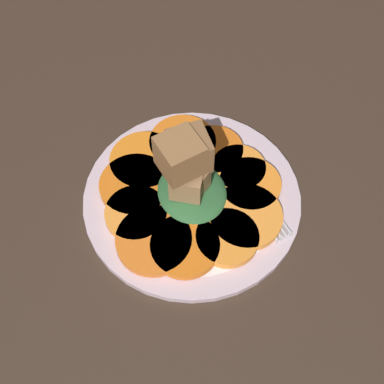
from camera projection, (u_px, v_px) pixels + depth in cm
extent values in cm
cube|color=#38281E|center=(192.00, 204.00, 71.10)|extent=(120.00, 120.00, 2.00)
cylinder|color=silver|center=(192.00, 198.00, 69.82)|extent=(28.32, 28.32, 1.00)
cylinder|color=white|center=(192.00, 198.00, 69.78)|extent=(22.65, 22.65, 1.00)
cylinder|color=orange|center=(246.00, 217.00, 67.08)|extent=(9.26, 9.26, 1.10)
cylinder|color=orange|center=(250.00, 185.00, 69.58)|extent=(8.14, 8.14, 1.10)
cylinder|color=orange|center=(238.00, 169.00, 70.92)|extent=(7.25, 7.25, 1.10)
cylinder|color=orange|center=(214.00, 151.00, 72.49)|extent=(7.99, 7.99, 1.10)
cylinder|color=orange|center=(183.00, 143.00, 73.18)|extent=(9.16, 9.16, 1.10)
cylinder|color=orange|center=(144.00, 161.00, 71.59)|extent=(9.26, 9.26, 1.10)
cylinder|color=orange|center=(135.00, 185.00, 69.55)|extent=(9.40, 9.40, 1.10)
cylinder|color=orange|center=(137.00, 216.00, 67.12)|extent=(7.93, 7.93, 1.10)
cylinder|color=orange|center=(154.00, 240.00, 65.33)|extent=(9.42, 9.42, 1.10)
cylinder|color=orange|center=(185.00, 246.00, 64.92)|extent=(8.55, 8.55, 1.10)
cylinder|color=orange|center=(227.00, 238.00, 65.51)|extent=(7.84, 7.84, 1.10)
ellipsoid|color=#2D6033|center=(192.00, 192.00, 68.48)|extent=(9.78, 8.80, 1.96)
cube|color=#9E754C|center=(186.00, 179.00, 66.00)|extent=(5.47, 5.47, 3.95)
cube|color=#9E754C|center=(191.00, 182.00, 66.05)|extent=(4.76, 4.76, 3.45)
cube|color=brown|center=(192.00, 150.00, 62.34)|extent=(4.81, 4.81, 4.56)
cube|color=olive|center=(180.00, 155.00, 61.63)|extent=(5.33, 5.33, 4.72)
cube|color=silver|center=(233.00, 168.00, 71.42)|extent=(11.94, 2.52, 0.40)
cube|color=silver|center=(261.00, 205.00, 68.35)|extent=(1.71, 2.47, 0.40)
cube|color=silver|center=(281.00, 220.00, 67.20)|extent=(4.69, 0.87, 0.40)
cube|color=silver|center=(276.00, 222.00, 67.03)|extent=(4.69, 0.87, 0.40)
cube|color=silver|center=(272.00, 225.00, 66.86)|extent=(4.69, 0.87, 0.40)
cube|color=silver|center=(267.00, 227.00, 66.68)|extent=(4.69, 0.87, 0.40)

